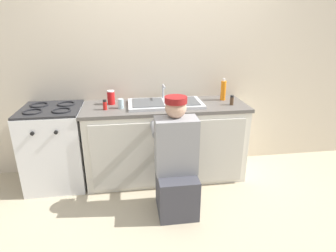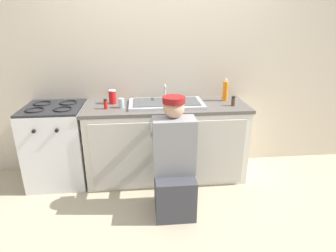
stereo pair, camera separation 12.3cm
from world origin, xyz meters
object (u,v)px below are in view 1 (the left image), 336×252
at_px(stove_range, 56,147).
at_px(soap_bottle_orange, 223,90).
at_px(soda_cup_red, 111,97).
at_px(spice_bottle_red, 105,105).
at_px(water_glass, 121,104).
at_px(plumber_person, 176,166).
at_px(sink_double_basin, 165,103).
at_px(spice_bottle_pepper, 232,100).

height_order(stove_range, soap_bottle_orange, soap_bottle_orange).
xyz_separation_m(soda_cup_red, spice_bottle_red, (-0.05, -0.20, -0.02)).
bearing_deg(water_glass, plumber_person, -50.78).
bearing_deg(water_glass, soap_bottle_orange, 8.22).
xyz_separation_m(sink_double_basin, soda_cup_red, (-0.58, 0.11, 0.06)).
bearing_deg(stove_range, plumber_person, -28.42).
bearing_deg(stove_range, soap_bottle_orange, 3.32).
relative_size(sink_double_basin, spice_bottle_red, 7.62).
bearing_deg(plumber_person, soda_cup_red, 127.67).
xyz_separation_m(sink_double_basin, plumber_person, (0.01, -0.66, -0.42)).
distance_m(soap_bottle_orange, spice_bottle_red, 1.34).
relative_size(stove_range, soap_bottle_orange, 3.55).
bearing_deg(soap_bottle_orange, water_glass, -171.78).
height_order(sink_double_basin, spice_bottle_red, sink_double_basin).
distance_m(plumber_person, spice_bottle_pepper, 1.00).
bearing_deg(spice_bottle_red, soap_bottle_orange, 8.45).
relative_size(stove_range, soda_cup_red, 5.84).
distance_m(sink_double_basin, spice_bottle_pepper, 0.72).
xyz_separation_m(stove_range, soap_bottle_orange, (1.88, 0.11, 0.53)).
xyz_separation_m(soda_cup_red, spice_bottle_pepper, (1.29, -0.22, -0.02)).
bearing_deg(plumber_person, spice_bottle_pepper, 38.27).
xyz_separation_m(plumber_person, spice_bottle_pepper, (0.70, 0.55, 0.45)).
bearing_deg(sink_double_basin, plumber_person, -89.01).
bearing_deg(spice_bottle_pepper, spice_bottle_red, 179.32).
relative_size(stove_range, plumber_person, 0.80).
relative_size(soda_cup_red, water_glass, 1.52).
xyz_separation_m(stove_range, spice_bottle_pepper, (1.91, -0.10, 0.47)).
bearing_deg(spice_bottle_pepper, soda_cup_red, 170.52).
distance_m(plumber_person, water_glass, 0.89).
distance_m(sink_double_basin, soda_cup_red, 0.60).
bearing_deg(soap_bottle_orange, sink_double_basin, -171.10).
xyz_separation_m(sink_double_basin, stove_range, (-1.20, -0.00, -0.44)).
xyz_separation_m(sink_double_basin, spice_bottle_pepper, (0.71, -0.11, 0.03)).
height_order(soda_cup_red, spice_bottle_red, soda_cup_red).
bearing_deg(plumber_person, soap_bottle_orange, 48.70).
bearing_deg(plumber_person, stove_range, 151.58).
xyz_separation_m(sink_double_basin, spice_bottle_red, (-0.64, -0.09, 0.03)).
distance_m(stove_range, spice_bottle_red, 0.74).
distance_m(soda_cup_red, water_glass, 0.20).
distance_m(sink_double_basin, soap_bottle_orange, 0.70).
xyz_separation_m(soda_cup_red, soap_bottle_orange, (1.27, -0.00, 0.04)).
bearing_deg(plumber_person, water_glass, 129.22).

